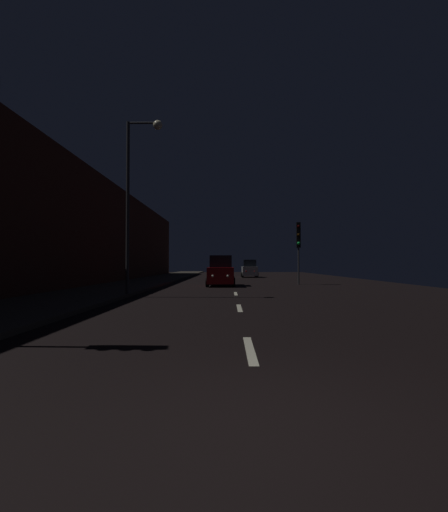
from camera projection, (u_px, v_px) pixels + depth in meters
ground at (233, 284)px, 28.15m from camera, size 26.80×84.00×0.02m
sidewalk_left at (139, 283)px, 28.24m from camera, size 4.40×84.00×0.15m
building_facade_left at (88, 228)px, 24.85m from camera, size 0.80×63.00×7.95m
lane_centerline at (235, 289)px, 22.72m from camera, size 0.16×35.17×0.01m
traffic_light_far_right at (298, 240)px, 27.80m from camera, size 0.34×0.47×4.67m
streetlamp_overhead at (137, 182)px, 17.36m from camera, size 1.70×0.44×8.31m
car_approaching_headlights at (221, 272)px, 26.10m from camera, size 1.96×4.24×2.14m
car_distant_taillights at (249, 269)px, 42.92m from camera, size 1.86×4.02×2.02m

